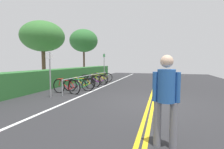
% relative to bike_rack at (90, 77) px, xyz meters
% --- Properties ---
extents(ground_plane, '(33.96, 12.06, 0.05)m').
position_rel_bike_rack_xyz_m(ground_plane, '(-3.38, -4.09, -0.60)').
color(ground_plane, '#2B2B2D').
extents(centre_line_yellow_inner, '(30.56, 0.10, 0.00)m').
position_rel_bike_rack_xyz_m(centre_line_yellow_inner, '(-3.38, -4.17, -0.58)').
color(centre_line_yellow_inner, gold).
rests_on(centre_line_yellow_inner, ground_plane).
extents(centre_line_yellow_outer, '(30.56, 0.10, 0.00)m').
position_rel_bike_rack_xyz_m(centre_line_yellow_outer, '(-3.38, -4.01, -0.58)').
color(centre_line_yellow_outer, gold).
rests_on(centre_line_yellow_outer, ground_plane).
extents(bike_lane_stripe_white, '(30.56, 0.12, 0.00)m').
position_rel_bike_rack_xyz_m(bike_lane_stripe_white, '(-3.38, -0.87, -0.58)').
color(bike_lane_stripe_white, white).
rests_on(bike_lane_stripe_white, ground_plane).
extents(bike_rack, '(6.35, 0.05, 0.76)m').
position_rel_bike_rack_xyz_m(bike_rack, '(0.00, 0.00, 0.00)').
color(bike_rack, '#9EA0A5').
rests_on(bike_rack, ground_plane).
extents(bicycle_0, '(0.46, 1.70, 0.78)m').
position_rel_bike_rack_xyz_m(bicycle_0, '(-2.60, 0.12, -0.21)').
color(bicycle_0, black).
rests_on(bicycle_0, ground_plane).
extents(bicycle_1, '(0.64, 1.62, 0.74)m').
position_rel_bike_rack_xyz_m(bicycle_1, '(-1.74, -0.14, -0.23)').
color(bicycle_1, black).
rests_on(bicycle_1, ground_plane).
extents(bicycle_2, '(0.46, 1.74, 0.69)m').
position_rel_bike_rack_xyz_m(bicycle_2, '(-0.85, 0.15, -0.26)').
color(bicycle_2, black).
rests_on(bicycle_2, ground_plane).
extents(bicycle_3, '(0.62, 1.69, 0.78)m').
position_rel_bike_rack_xyz_m(bicycle_3, '(0.06, 0.02, -0.21)').
color(bicycle_3, black).
rests_on(bicycle_3, ground_plane).
extents(bicycle_4, '(0.46, 1.78, 0.71)m').
position_rel_bike_rack_xyz_m(bicycle_4, '(0.90, -0.04, -0.25)').
color(bicycle_4, black).
rests_on(bicycle_4, ground_plane).
extents(bicycle_5, '(0.46, 1.65, 0.71)m').
position_rel_bike_rack_xyz_m(bicycle_5, '(1.69, 0.13, -0.25)').
color(bicycle_5, black).
rests_on(bicycle_5, ground_plane).
extents(bicycle_6, '(0.46, 1.72, 0.74)m').
position_rel_bike_rack_xyz_m(bicycle_6, '(2.68, 0.14, -0.23)').
color(bicycle_6, black).
rests_on(bicycle_6, ground_plane).
extents(pedestrian, '(0.32, 0.49, 1.72)m').
position_rel_bike_rack_xyz_m(pedestrian, '(-6.72, -4.53, 0.42)').
color(pedestrian, slate).
rests_on(pedestrian, ground_plane).
extents(sign_post_near, '(0.36, 0.09, 2.02)m').
position_rel_bike_rack_xyz_m(sign_post_near, '(-3.65, 0.27, 0.65)').
color(sign_post_near, gray).
rests_on(sign_post_near, ground_plane).
extents(sign_post_far, '(0.36, 0.06, 2.30)m').
position_rel_bike_rack_xyz_m(sign_post_far, '(3.46, 0.22, 0.80)').
color(sign_post_far, gray).
rests_on(sign_post_far, ground_plane).
extents(hedge_backdrop, '(15.30, 1.13, 1.10)m').
position_rel_bike_rack_xyz_m(hedge_backdrop, '(1.50, 2.29, -0.03)').
color(hedge_backdrop, '#2D6B30').
rests_on(hedge_backdrop, ground_plane).
extents(tree_mid, '(3.32, 3.32, 4.74)m').
position_rel_bike_rack_xyz_m(tree_mid, '(1.15, 4.45, 2.97)').
color(tree_mid, brown).
rests_on(tree_mid, ground_plane).
extents(tree_far_right, '(3.22, 3.22, 5.32)m').
position_rel_bike_rack_xyz_m(tree_far_right, '(7.78, 4.21, 3.44)').
color(tree_far_right, '#473323').
rests_on(tree_far_right, ground_plane).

